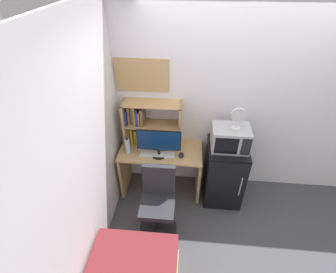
{
  "coord_description": "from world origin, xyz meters",
  "views": [
    {
      "loc": [
        -0.66,
        -2.85,
        2.87
      ],
      "look_at": [
        -0.9,
        -0.31,
        1.0
      ],
      "focal_mm": 26.52,
      "sensor_mm": 36.0,
      "label": 1
    }
  ],
  "objects_px": {
    "wall_corkboard": "(142,75)",
    "desk_chair": "(158,204)",
    "monitor": "(159,142)",
    "keyboard": "(157,154)",
    "computer_mouse": "(181,155)",
    "desk_fan": "(238,117)",
    "water_bottle": "(128,146)",
    "mini_fridge": "(224,173)",
    "microwave": "(230,138)",
    "hutch_bookshelf": "(144,121)"
  },
  "relations": [
    {
      "from": "monitor",
      "to": "desk_chair",
      "type": "bearing_deg",
      "value": -85.01
    },
    {
      "from": "keyboard",
      "to": "desk_chair",
      "type": "distance_m",
      "value": 0.64
    },
    {
      "from": "water_bottle",
      "to": "desk_chair",
      "type": "relative_size",
      "value": 0.25
    },
    {
      "from": "monitor",
      "to": "desk_chair",
      "type": "xyz_separation_m",
      "value": [
        0.05,
        -0.54,
        -0.55
      ]
    },
    {
      "from": "keyboard",
      "to": "wall_corkboard",
      "type": "relative_size",
      "value": 0.69
    },
    {
      "from": "hutch_bookshelf",
      "to": "monitor",
      "type": "distance_m",
      "value": 0.37
    },
    {
      "from": "hutch_bookshelf",
      "to": "keyboard",
      "type": "xyz_separation_m",
      "value": [
        0.2,
        -0.26,
        -0.33
      ]
    },
    {
      "from": "keyboard",
      "to": "desk_fan",
      "type": "height_order",
      "value": "desk_fan"
    },
    {
      "from": "keyboard",
      "to": "wall_corkboard",
      "type": "distance_m",
      "value": 1.02
    },
    {
      "from": "keyboard",
      "to": "microwave",
      "type": "relative_size",
      "value": 1.0
    },
    {
      "from": "wall_corkboard",
      "to": "desk_chair",
      "type": "bearing_deg",
      "value": -72.68
    },
    {
      "from": "desk_fan",
      "to": "desk_chair",
      "type": "xyz_separation_m",
      "value": [
        -0.89,
        -0.59,
        -0.94
      ]
    },
    {
      "from": "wall_corkboard",
      "to": "desk_fan",
      "type": "bearing_deg",
      "value": -15.32
    },
    {
      "from": "hutch_bookshelf",
      "to": "mini_fridge",
      "type": "height_order",
      "value": "hutch_bookshelf"
    },
    {
      "from": "desk_chair",
      "to": "wall_corkboard",
      "type": "height_order",
      "value": "wall_corkboard"
    },
    {
      "from": "monitor",
      "to": "desk_fan",
      "type": "distance_m",
      "value": 1.01
    },
    {
      "from": "hutch_bookshelf",
      "to": "microwave",
      "type": "xyz_separation_m",
      "value": [
        1.11,
        -0.2,
        -0.05
      ]
    },
    {
      "from": "computer_mouse",
      "to": "keyboard",
      "type": "bearing_deg",
      "value": -179.38
    },
    {
      "from": "computer_mouse",
      "to": "desk_fan",
      "type": "relative_size",
      "value": 0.39
    },
    {
      "from": "wall_corkboard",
      "to": "monitor",
      "type": "bearing_deg",
      "value": -57.55
    },
    {
      "from": "hutch_bookshelf",
      "to": "water_bottle",
      "type": "bearing_deg",
      "value": -128.03
    },
    {
      "from": "hutch_bookshelf",
      "to": "wall_corkboard",
      "type": "relative_size",
      "value": 1.15
    },
    {
      "from": "monitor",
      "to": "mini_fridge",
      "type": "height_order",
      "value": "monitor"
    },
    {
      "from": "computer_mouse",
      "to": "water_bottle",
      "type": "relative_size",
      "value": 0.46
    },
    {
      "from": "monitor",
      "to": "hutch_bookshelf",
      "type": "bearing_deg",
      "value": 130.86
    },
    {
      "from": "water_bottle",
      "to": "mini_fridge",
      "type": "bearing_deg",
      "value": 1.44
    },
    {
      "from": "computer_mouse",
      "to": "wall_corkboard",
      "type": "xyz_separation_m",
      "value": [
        -0.53,
        0.37,
        0.92
      ]
    },
    {
      "from": "mini_fridge",
      "to": "wall_corkboard",
      "type": "height_order",
      "value": "wall_corkboard"
    },
    {
      "from": "keyboard",
      "to": "desk_chair",
      "type": "bearing_deg",
      "value": -82.49
    },
    {
      "from": "wall_corkboard",
      "to": "keyboard",
      "type": "bearing_deg",
      "value": -60.34
    },
    {
      "from": "desk_chair",
      "to": "wall_corkboard",
      "type": "bearing_deg",
      "value": 107.32
    },
    {
      "from": "computer_mouse",
      "to": "microwave",
      "type": "distance_m",
      "value": 0.66
    },
    {
      "from": "desk_chair",
      "to": "mini_fridge",
      "type": "bearing_deg",
      "value": 35.08
    },
    {
      "from": "monitor",
      "to": "microwave",
      "type": "xyz_separation_m",
      "value": [
        0.89,
        0.06,
        0.08
      ]
    },
    {
      "from": "microwave",
      "to": "monitor",
      "type": "bearing_deg",
      "value": -176.3
    },
    {
      "from": "hutch_bookshelf",
      "to": "wall_corkboard",
      "type": "xyz_separation_m",
      "value": [
        -0.01,
        0.11,
        0.6
      ]
    },
    {
      "from": "hutch_bookshelf",
      "to": "desk_chair",
      "type": "bearing_deg",
      "value": -71.1
    },
    {
      "from": "desk_fan",
      "to": "keyboard",
      "type": "bearing_deg",
      "value": -176.8
    },
    {
      "from": "desk_chair",
      "to": "wall_corkboard",
      "type": "xyz_separation_m",
      "value": [
        -0.28,
        0.91,
        1.27
      ]
    },
    {
      "from": "mini_fridge",
      "to": "desk_fan",
      "type": "relative_size",
      "value": 3.21
    },
    {
      "from": "monitor",
      "to": "mini_fridge",
      "type": "distance_m",
      "value": 1.03
    },
    {
      "from": "computer_mouse",
      "to": "desk_fan",
      "type": "distance_m",
      "value": 0.87
    },
    {
      "from": "microwave",
      "to": "desk_fan",
      "type": "bearing_deg",
      "value": -7.36
    },
    {
      "from": "monitor",
      "to": "desk_chair",
      "type": "relative_size",
      "value": 0.6
    },
    {
      "from": "mini_fridge",
      "to": "desk_chair",
      "type": "relative_size",
      "value": 0.96
    },
    {
      "from": "hutch_bookshelf",
      "to": "desk_fan",
      "type": "height_order",
      "value": "desk_fan"
    },
    {
      "from": "monitor",
      "to": "mini_fridge",
      "type": "bearing_deg",
      "value": 3.51
    },
    {
      "from": "mini_fridge",
      "to": "microwave",
      "type": "height_order",
      "value": "microwave"
    },
    {
      "from": "keyboard",
      "to": "hutch_bookshelf",
      "type": "bearing_deg",
      "value": 127.58
    },
    {
      "from": "keyboard",
      "to": "mini_fridge",
      "type": "relative_size",
      "value": 0.51
    }
  ]
}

